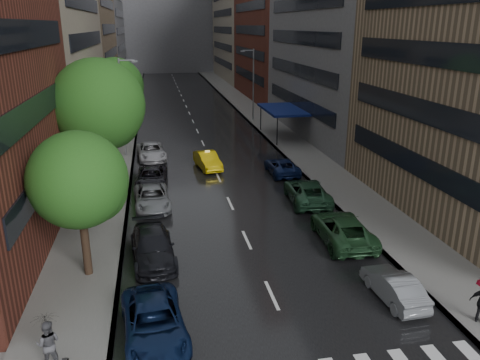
{
  "coord_description": "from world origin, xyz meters",
  "views": [
    {
      "loc": [
        -4.91,
        -14.41,
        12.0
      ],
      "look_at": [
        0.0,
        12.18,
        3.0
      ],
      "focal_mm": 35.0,
      "sensor_mm": 36.0,
      "label": 1
    }
  ],
  "objects": [
    {
      "name": "street_lamp_right",
      "position": [
        7.72,
        45.0,
        4.89
      ],
      "size": [
        1.74,
        0.22,
        9.0
      ],
      "color": "gray",
      "rests_on": "sidewalk_right"
    },
    {
      "name": "parked_cars_left",
      "position": [
        -5.4,
        15.27,
        0.73
      ],
      "size": [
        2.97,
        32.37,
        1.55
      ],
      "color": "#0D1B3D",
      "rests_on": "ground"
    },
    {
      "name": "taxi",
      "position": [
        -0.57,
        24.72,
        0.74
      ],
      "size": [
        2.26,
        4.66,
        1.47
      ],
      "primitive_type": "imported",
      "rotation": [
        0.0,
        0.0,
        0.16
      ],
      "color": "yellow",
      "rests_on": "ground"
    },
    {
      "name": "tree_mid",
      "position": [
        -8.6,
        18.22,
        6.84
      ],
      "size": [
        6.27,
        6.27,
        9.99
      ],
      "color": "#382619",
      "rests_on": "ground"
    },
    {
      "name": "sidewalk_left",
      "position": [
        -9.0,
        50.0,
        0.07
      ],
      "size": [
        4.0,
        140.0,
        0.15
      ],
      "primitive_type": "cube",
      "color": "gray",
      "rests_on": "ground"
    },
    {
      "name": "street_lamp_left",
      "position": [
        -7.72,
        30.0,
        4.89
      ],
      "size": [
        1.74,
        0.22,
        9.0
      ],
      "color": "gray",
      "rests_on": "sidewalk_left"
    },
    {
      "name": "sidewalk_right",
      "position": [
        9.0,
        50.0,
        0.07
      ],
      "size": [
        4.0,
        140.0,
        0.15
      ],
      "primitive_type": "cube",
      "color": "gray",
      "rests_on": "ground"
    },
    {
      "name": "parked_cars_right",
      "position": [
        5.4,
        13.06,
        0.75
      ],
      "size": [
        3.05,
        23.79,
        1.6
      ],
      "color": "slate",
      "rests_on": "ground"
    },
    {
      "name": "tree_near",
      "position": [
        -8.6,
        7.4,
        5.07
      ],
      "size": [
        4.65,
        4.65,
        7.42
      ],
      "color": "#382619",
      "rests_on": "ground"
    },
    {
      "name": "building_far",
      "position": [
        0.0,
        118.0,
        16.0
      ],
      "size": [
        40.0,
        14.0,
        32.0
      ],
      "primitive_type": "cube",
      "color": "slate",
      "rests_on": "ground"
    },
    {
      "name": "ground",
      "position": [
        0.0,
        0.0,
        0.0
      ],
      "size": [
        220.0,
        220.0,
        0.0
      ],
      "primitive_type": "plane",
      "color": "gray",
      "rests_on": "ground"
    },
    {
      "name": "tree_far",
      "position": [
        -8.6,
        34.56,
        6.15
      ],
      "size": [
        5.64,
        5.64,
        8.98
      ],
      "color": "#382619",
      "rests_on": "ground"
    },
    {
      "name": "buildings_right",
      "position": [
        15.0,
        56.7,
        15.03
      ],
      "size": [
        8.05,
        109.1,
        36.0
      ],
      "color": "#937A5B",
      "rests_on": "ground"
    },
    {
      "name": "ped_black_umbrella",
      "position": [
        -9.15,
        0.74,
        1.38
      ],
      "size": [
        0.96,
        0.98,
        2.09
      ],
      "color": "#4E4E53",
      "rests_on": "sidewalk_left"
    },
    {
      "name": "awning",
      "position": [
        8.98,
        35.0,
        3.13
      ],
      "size": [
        4.0,
        8.0,
        3.12
      ],
      "color": "navy",
      "rests_on": "sidewalk_right"
    },
    {
      "name": "road",
      "position": [
        0.0,
        50.0,
        0.01
      ],
      "size": [
        14.0,
        140.0,
        0.01
      ],
      "primitive_type": "cube",
      "color": "black",
      "rests_on": "ground"
    }
  ]
}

